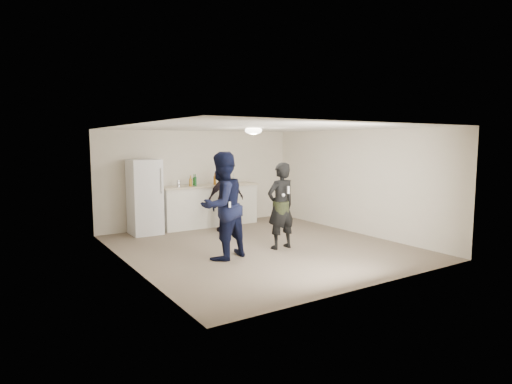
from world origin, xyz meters
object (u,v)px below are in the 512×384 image
counter (210,206)px  man (222,206)px  fridge (145,197)px  shaker (179,184)px  woman (281,206)px  spectator (226,199)px

counter → man: size_ratio=1.28×
fridge → counter: bearing=2.3°
shaker → woman: woman is taller
counter → fridge: 1.81m
fridge → spectator: bearing=-24.7°
counter → shaker: 1.12m
man → woman: bearing=164.1°
spectator → counter: bearing=-87.8°
shaker → spectator: size_ratio=0.11×
fridge → woman: (1.91, -2.92, -0.00)m
fridge → shaker: 0.91m
counter → woman: (0.14, -2.99, 0.37)m
shaker → man: size_ratio=0.08×
fridge → shaker: size_ratio=10.59×
fridge → shaker: fridge is taller
woman → man: bearing=-0.7°
counter → shaker: (-0.91, -0.09, 0.65)m
fridge → man: (0.51, -2.97, 0.11)m
fridge → man: size_ratio=0.89×
fridge → spectator: (1.77, -0.82, -0.09)m
man → spectator: 2.50m
man → fridge: bearing=-98.1°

